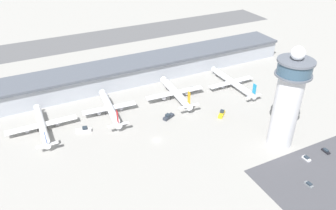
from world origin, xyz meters
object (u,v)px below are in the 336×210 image
control_tower (288,100)px  airplane_gate_bravo (110,108)px  service_truck_catering (168,117)px  car_maroon_suv (306,158)px  car_white_wagon (309,185)px  service_truck_water (222,114)px  service_truck_fuel (193,90)px  airplane_gate_charlie (175,92)px  airplane_gate_alpha (42,125)px  airplane_gate_delta (232,82)px  car_navy_sedan (326,151)px  service_truck_baggage (84,130)px

control_tower → airplane_gate_bravo: size_ratio=1.29×
service_truck_catering → car_maroon_suv: 74.99m
airplane_gate_bravo → car_white_wagon: (59.29, -93.32, -3.67)m
service_truck_catering → service_truck_water: service_truck_water is taller
airplane_gate_bravo → service_truck_fuel: airplane_gate_bravo is taller
airplane_gate_charlie → service_truck_catering: airplane_gate_charlie is taller
airplane_gate_alpha → airplane_gate_bravo: bearing=-0.1°
airplane_gate_delta → car_navy_sedan: 76.36m
airplane_gate_bravo → airplane_gate_delta: airplane_gate_bravo is taller
airplane_gate_alpha → service_truck_water: 99.68m
service_truck_baggage → airplane_gate_bravo: bearing=30.0°
airplane_gate_charlie → car_maroon_suv: bearing=-69.3°
control_tower → service_truck_fuel: (-11.51, 67.04, -24.51)m
car_navy_sedan → car_maroon_suv: car_maroon_suv is taller
service_truck_catering → control_tower: bearing=-48.0°
airplane_gate_alpha → service_truck_baggage: (19.57, -10.52, -2.79)m
airplane_gate_charlie → car_maroon_suv: size_ratio=9.15×
service_truck_catering → car_white_wagon: service_truck_catering is taller
service_truck_baggage → service_truck_fuel: bearing=10.0°
airplane_gate_bravo → car_maroon_suv: size_ratio=9.39×
car_navy_sedan → service_truck_water: bearing=118.3°
car_navy_sedan → control_tower: bearing=133.3°
airplane_gate_delta → service_truck_catering: bearing=-164.8°
airplane_gate_charlie → car_maroon_suv: airplane_gate_charlie is taller
service_truck_baggage → car_navy_sedan: service_truck_baggage is taller
airplane_gate_charlie → service_truck_baggage: (-60.03, -8.96, -3.74)m
airplane_gate_delta → service_truck_water: size_ratio=6.26×
service_truck_fuel → service_truck_catering: bearing=-143.2°
airplane_gate_alpha → service_truck_baggage: size_ratio=4.78×
service_truck_water → car_maroon_suv: bearing=-74.0°
airplane_gate_bravo → airplane_gate_charlie: 41.90m
service_truck_catering → car_maroon_suv: bearing=-54.8°
airplane_gate_bravo → service_truck_fuel: size_ratio=5.46×
airplane_gate_bravo → airplane_gate_delta: 83.21m
airplane_gate_alpha → service_truck_catering: (66.08, -19.02, -2.82)m
service_truck_baggage → airplane_gate_charlie: bearing=8.5°
airplane_gate_delta → service_truck_water: bearing=-134.9°
control_tower → car_maroon_suv: control_tower is taller
airplane_gate_delta → car_white_wagon: 92.38m
airplane_gate_alpha → car_white_wagon: (97.02, -93.36, -3.28)m
service_truck_fuel → car_navy_sedan: size_ratio=1.63×
control_tower → service_truck_fuel: control_tower is taller
service_truck_baggage → car_white_wagon: service_truck_baggage is taller
control_tower → airplane_gate_charlie: control_tower is taller
airplane_gate_bravo → service_truck_catering: (28.35, -18.98, -3.22)m
airplane_gate_bravo → car_navy_sedan: size_ratio=8.88×
airplane_gate_delta → service_truck_baggage: bearing=-176.4°
airplane_gate_bravo → car_navy_sedan: (84.41, -80.41, -3.67)m
service_truck_fuel → car_navy_sedan: service_truck_fuel is taller
airplane_gate_charlie → service_truck_water: size_ratio=5.44×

